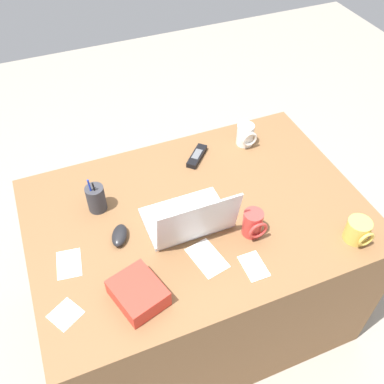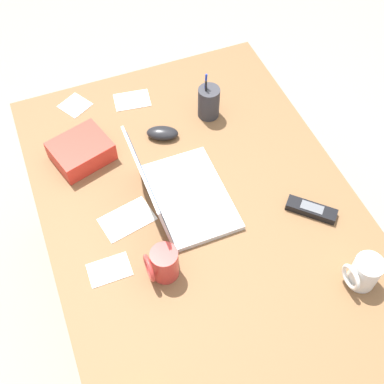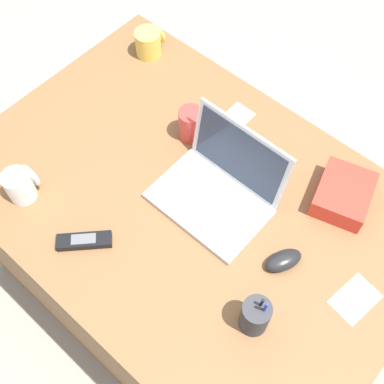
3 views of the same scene
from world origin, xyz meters
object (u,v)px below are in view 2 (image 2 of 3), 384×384
(cordless_phone, at_px, (311,210))
(pen_holder, at_px, (209,102))
(laptop, at_px, (178,194))
(computer_mouse, at_px, (162,133))
(coffee_mug_tall, at_px, (364,273))
(snack_bag, at_px, (81,151))
(coffee_mug_white, at_px, (163,264))

(cordless_phone, distance_m, pen_holder, 0.51)
(laptop, relative_size, pen_holder, 1.92)
(computer_mouse, bearing_deg, laptop, -165.16)
(laptop, xyz_separation_m, coffee_mug_tall, (-0.43, -0.37, 0.01))
(coffee_mug_tall, relative_size, snack_bag, 0.58)
(coffee_mug_white, bearing_deg, cordless_phone, -86.61)
(pen_holder, height_order, snack_bag, pen_holder)
(coffee_mug_white, distance_m, cordless_phone, 0.48)
(computer_mouse, xyz_separation_m, coffee_mug_tall, (-0.69, -0.32, 0.03))
(coffee_mug_tall, distance_m, cordless_phone, 0.25)
(coffee_mug_white, relative_size, snack_bag, 0.62)
(computer_mouse, height_order, coffee_mug_white, coffee_mug_white)
(cordless_phone, bearing_deg, coffee_mug_white, 93.39)
(computer_mouse, bearing_deg, snack_bag, 112.47)
(cordless_phone, relative_size, pen_holder, 0.82)
(coffee_mug_tall, bearing_deg, computer_mouse, 25.06)
(computer_mouse, bearing_deg, pen_holder, -53.10)
(computer_mouse, relative_size, coffee_mug_white, 0.97)
(computer_mouse, distance_m, coffee_mug_tall, 0.77)
(snack_bag, bearing_deg, cordless_phone, -127.93)
(coffee_mug_white, height_order, snack_bag, coffee_mug_white)
(coffee_mug_white, relative_size, cordless_phone, 0.78)
(computer_mouse, distance_m, cordless_phone, 0.55)
(pen_holder, bearing_deg, cordless_phone, -164.86)
(coffee_mug_white, distance_m, snack_bag, 0.50)
(computer_mouse, relative_size, coffee_mug_tall, 1.03)
(laptop, relative_size, computer_mouse, 3.08)
(laptop, bearing_deg, cordless_phone, -116.51)
(coffee_mug_white, xyz_separation_m, coffee_mug_tall, (-0.22, -0.49, -0.00))
(cordless_phone, bearing_deg, pen_holder, 15.14)
(pen_holder, bearing_deg, coffee_mug_white, 146.00)
(laptop, xyz_separation_m, cordless_phone, (-0.18, -0.36, -0.03))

